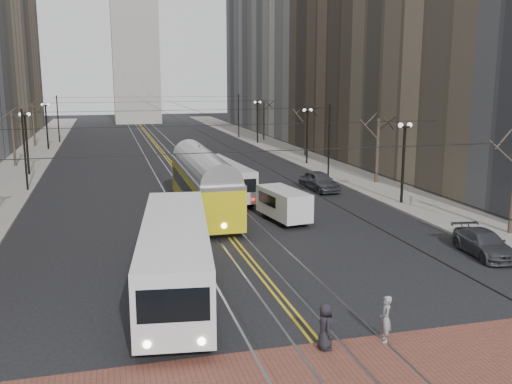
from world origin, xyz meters
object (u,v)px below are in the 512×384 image
streetcar (203,189)px  sedan_grey (319,181)px  sedan_parked (484,243)px  transit_bus (175,259)px  rear_bus (223,180)px  pedestrian_a (325,326)px  pedestrian_b (386,319)px  cargo_van (283,206)px

streetcar → sedan_grey: 11.69m
sedan_grey → sedan_parked: sedan_grey is taller
transit_bus → streetcar: size_ratio=0.90×
rear_bus → pedestrian_a: 25.41m
sedan_grey → pedestrian_a: 27.67m
transit_bus → pedestrian_b: (6.43, -6.20, -0.74)m
sedan_grey → sedan_parked: size_ratio=1.05×
sedan_parked → transit_bus: bearing=-168.5°
transit_bus → sedan_grey: transit_bus is taller
transit_bus → pedestrian_a: transit_bus is taller
rear_bus → cargo_van: 8.69m
rear_bus → pedestrian_a: size_ratio=6.30×
cargo_van → pedestrian_a: 17.40m
transit_bus → pedestrian_a: bearing=-48.5°
streetcar → cargo_van: (4.50, -3.57, -0.63)m
pedestrian_a → pedestrian_b: bearing=-87.7°
sedan_parked → pedestrian_b: (-9.49, -7.59, 0.20)m
streetcar → cargo_van: streetcar is taller
sedan_grey → cargo_van: bearing=-129.6°
streetcar → pedestrian_b: (2.81, -20.52, -0.82)m
transit_bus → rear_bus: (5.92, 19.15, -0.24)m
rear_bus → sedan_grey: 8.09m
sedan_parked → pedestrian_a: 13.96m
transit_bus → sedan_parked: (15.92, 1.39, -0.93)m
pedestrian_b → rear_bus: bearing=-160.6°
streetcar → sedan_parked: size_ratio=3.20×
sedan_grey → pedestrian_a: bearing=-117.0°
sedan_grey → pedestrian_b: bearing=-112.6°
transit_bus → streetcar: 14.77m
rear_bus → pedestrian_a: bearing=-98.1°
rear_bus → sedan_parked: rear_bus is taller
pedestrian_a → transit_bus: bearing=36.4°
rear_bus → transit_bus: bearing=-111.4°
rear_bus → pedestrian_b: (0.51, -25.35, -0.50)m
rear_bus → pedestrian_b: bearing=-93.1°
sedan_grey → streetcar: bearing=-159.0°
cargo_van → pedestrian_b: cargo_van is taller
rear_bus → cargo_van: rear_bus is taller
sedan_grey → pedestrian_a: (-9.77, -25.89, 0.03)m
transit_bus → streetcar: bearing=83.2°
transit_bus → sedan_parked: 16.00m
cargo_van → sedan_parked: size_ratio=1.06×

